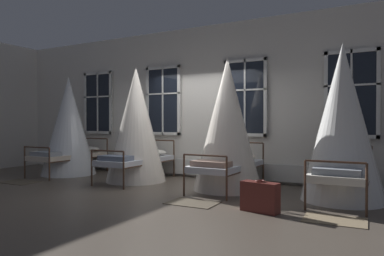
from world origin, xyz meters
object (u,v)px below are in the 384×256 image
(cot_second, at_px, (136,126))
(cot_fourth, at_px, (342,124))
(cot_third, at_px, (227,126))
(suitcase_dark, at_px, (260,197))
(cot_first, at_px, (69,127))

(cot_second, relative_size, cot_fourth, 0.97)
(cot_second, bearing_deg, cot_third, -90.28)
(cot_third, distance_m, cot_fourth, 2.09)
(cot_second, relative_size, cot_third, 0.99)
(cot_fourth, distance_m, suitcase_dark, 2.00)
(cot_second, xyz_separation_m, suitcase_dark, (3.32, -1.41, -1.02))
(cot_first, distance_m, cot_fourth, 6.43)
(cot_third, xyz_separation_m, suitcase_dark, (1.12, -1.43, -1.03))
(cot_third, relative_size, cot_fourth, 0.98)
(cot_first, bearing_deg, cot_second, -91.43)
(cot_third, height_order, cot_fourth, cot_fourth)
(cot_fourth, bearing_deg, cot_first, 89.55)
(cot_third, xyz_separation_m, cot_fourth, (2.09, -0.03, 0.03))
(cot_first, relative_size, cot_fourth, 0.93)
(cot_first, bearing_deg, cot_fourth, -91.11)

